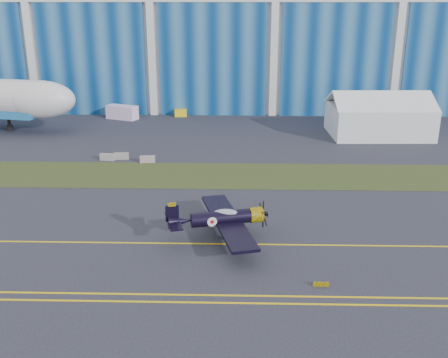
{
  "coord_description": "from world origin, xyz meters",
  "views": [
    {
      "loc": [
        15.58,
        -46.99,
        20.66
      ],
      "look_at": [
        14.2,
        5.23,
        2.58
      ],
      "focal_mm": 42.0,
      "sensor_mm": 36.0,
      "label": 1
    }
  ],
  "objects_px": {
    "shipping_container": "(122,112)",
    "tug": "(181,113)",
    "warbird": "(221,218)",
    "tent": "(379,113)"
  },
  "relations": [
    {
      "from": "warbird",
      "to": "tug",
      "type": "distance_m",
      "value": 52.51
    },
    {
      "from": "tent",
      "to": "tug",
      "type": "xyz_separation_m",
      "value": [
        -32.82,
        13.08,
        -2.92
      ]
    },
    {
      "from": "shipping_container",
      "to": "tug",
      "type": "height_order",
      "value": "shipping_container"
    },
    {
      "from": "warbird",
      "to": "tent",
      "type": "relative_size",
      "value": 0.95
    },
    {
      "from": "warbird",
      "to": "shipping_container",
      "type": "relative_size",
      "value": 2.64
    },
    {
      "from": "tug",
      "to": "warbird",
      "type": "bearing_deg",
      "value": -86.27
    },
    {
      "from": "tent",
      "to": "tug",
      "type": "relative_size",
      "value": 7.12
    },
    {
      "from": "tent",
      "to": "shipping_container",
      "type": "height_order",
      "value": "tent"
    },
    {
      "from": "tent",
      "to": "tug",
      "type": "distance_m",
      "value": 35.45
    },
    {
      "from": "warbird",
      "to": "shipping_container",
      "type": "distance_m",
      "value": 52.89
    }
  ]
}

